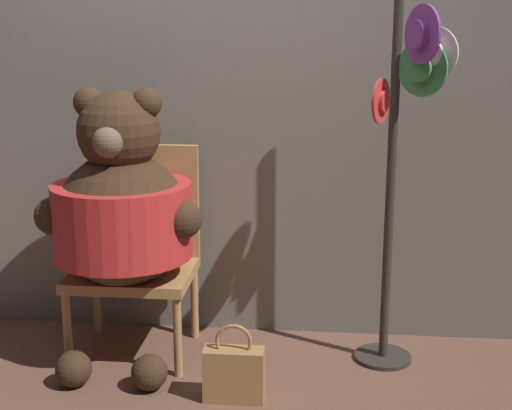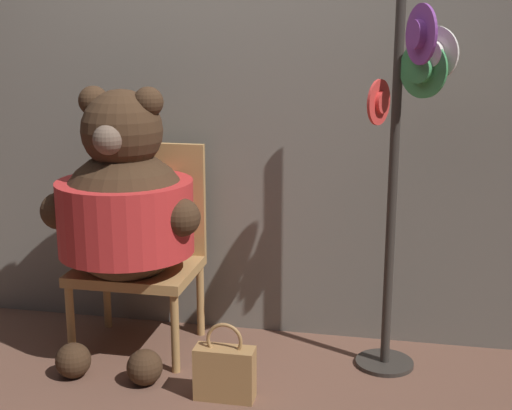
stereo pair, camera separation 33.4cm
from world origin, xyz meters
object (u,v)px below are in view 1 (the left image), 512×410
at_px(teddy_bear, 122,211).
at_px(chair, 137,247).
at_px(hat_display_rack, 404,147).
at_px(handbag_on_ground, 234,373).

bearing_deg(teddy_bear, chair, 85.39).
height_order(chair, hat_display_rack, hat_display_rack).
relative_size(teddy_bear, handbag_on_ground, 3.74).
relative_size(hat_display_rack, handbag_on_ground, 4.96).
distance_m(teddy_bear, hat_display_rack, 1.33).
xyz_separation_m(hat_display_rack, handbag_on_ground, (-0.73, -0.40, -0.94)).
height_order(teddy_bear, hat_display_rack, hat_display_rack).
height_order(chair, handbag_on_ground, chair).
distance_m(hat_display_rack, handbag_on_ground, 1.26).
xyz_separation_m(teddy_bear, handbag_on_ground, (0.57, -0.33, -0.63)).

